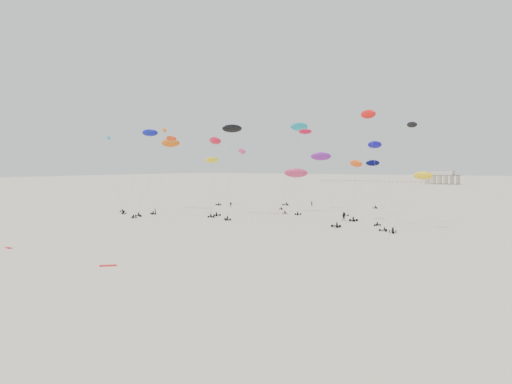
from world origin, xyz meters
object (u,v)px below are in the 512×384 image
Objects in this scene: pavilion_main at (443,178)px; spectator_0 at (155,215)px; rig_4 at (413,194)px; rig_9 at (162,157)px.

pavilion_main reaches higher than spectator_0.
pavilion_main is at bearing -99.19° from rig_4.
rig_4 reaches higher than pavilion_main.
pavilion_main is 263.91m from rig_9.
rig_4 is at bearing -80.04° from pavilion_main.
rig_4 is 67.42m from spectator_0.
rig_4 is 64.41m from rig_9.
spectator_0 is (-66.91, -3.56, -7.40)m from rig_4.
rig_9 reaches higher than pavilion_main.
rig_9 is 11.41× the size of spectator_0.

